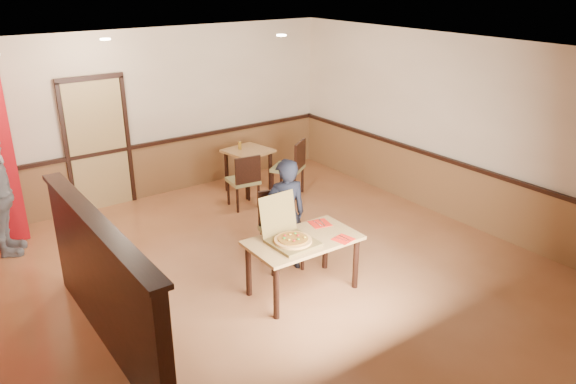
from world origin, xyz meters
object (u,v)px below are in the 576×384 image
main_table (303,247)px  side_table (248,160)px  diner_chair (280,226)px  condiment (240,145)px  pizza_box (290,237)px  side_chair_left (245,179)px  diner (285,215)px  side_chair_right (292,166)px

main_table → side_table: side_table is taller
diner_chair → condiment: 2.78m
diner_chair → side_table: (1.07, 2.48, 0.03)m
side_table → pizza_box: 3.51m
side_chair_left → main_table: bearing=80.2°
main_table → pizza_box: 0.25m
side_chair_left → condiment: 0.88m
diner → pizza_box: (-0.34, -0.57, 0.02)m
diner_chair → diner: diner is taller
side_chair_right → side_table: size_ratio=1.21×
diner_chair → pizza_box: size_ratio=1.67×
side_chair_right → side_table: 0.78m
diner → pizza_box: bearing=73.1°
side_chair_right → pizza_box: 3.24m
condiment → side_table: bearing=-50.6°
side_chair_right → main_table: bearing=22.5°
main_table → side_chair_left: 2.71m
side_chair_right → diner_chair: bearing=16.4°
side_table → side_chair_left: bearing=-126.6°
side_chair_right → pizza_box: (-1.92, -2.59, 0.24)m
side_table → diner: (-1.09, -2.63, 0.18)m
side_chair_right → diner: bearing=18.3°
diner_chair → diner: 0.26m
side_table → pizza_box: bearing=-114.1°
side_chair_left → side_table: 0.77m
side_table → condiment: condiment is taller
condiment → diner: bearing=-109.9°
main_table → condiment: bearing=72.0°
side_chair_left → diner: bearing=79.8°
pizza_box → condiment: bearing=66.5°
diner_chair → condiment: diner_chair is taller
diner → condiment: bearing=-95.9°
pizza_box → condiment: (1.34, 3.32, 0.05)m
diner_chair → condiment: bearing=82.7°
main_table → condiment: (1.16, 3.32, 0.22)m
side_chair_left → pizza_box: pizza_box is taller
main_table → side_chair_right: 3.13m
diner → pizza_box: 0.67m
pizza_box → side_table: bearing=64.4°
diner → diner_chair: bearing=-83.0°
pizza_box → condiment: 3.58m
condiment → diner_chair: bearing=-110.6°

